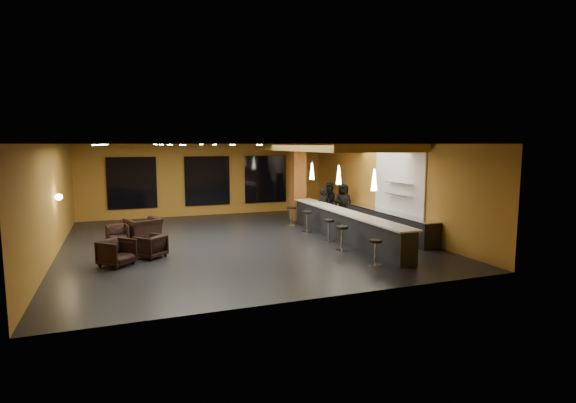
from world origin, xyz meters
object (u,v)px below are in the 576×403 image
object	(u,v)px
armchair_d	(144,228)
pendant_1	(339,175)
prep_counter	(384,222)
armchair_c	(117,234)
pendant_0	(374,180)
staff_b	(331,203)
bar_stool_3	(307,219)
armchair_a	(117,253)
column	(298,182)
bar_stool_0	(375,249)
armchair_b	(151,246)
staff_a	(323,207)
staff_c	(343,203)
bar_counter	(344,226)
pendant_2	(312,171)
bar_stool_1	(342,235)
bar_stool_4	(292,214)
bar_stool_2	(329,227)

from	to	relation	value
armchair_d	pendant_1	bearing A→B (deg)	138.76
prep_counter	armchair_c	distance (m)	9.99
pendant_0	staff_b	world-z (taller)	pendant_0
armchair_c	bar_stool_3	distance (m)	7.07
armchair_a	column	bearing A→B (deg)	-9.85
armchair_a	armchair_c	size ratio (longest dim) A/B	1.16
staff_b	bar_stool_0	size ratio (longest dim) A/B	2.43
pendant_0	armchair_b	world-z (taller)	pendant_0
pendant_0	bar_stool_3	world-z (taller)	pendant_0
pendant_1	bar_stool_3	world-z (taller)	pendant_1
armchair_c	staff_a	bearing A→B (deg)	-5.10
prep_counter	staff_c	world-z (taller)	staff_c
bar_counter	armchair_d	xyz separation A→B (m)	(-6.92, 2.75, -0.13)
staff_a	bar_counter	bearing A→B (deg)	-112.58
bar_counter	staff_b	world-z (taller)	staff_b
bar_stool_0	bar_counter	bearing A→B (deg)	76.64
bar_counter	armchair_a	xyz separation A→B (m)	(-7.84, -0.93, -0.12)
bar_stool_3	staff_b	bearing A→B (deg)	39.98
pendant_0	bar_stool_3	bearing A→B (deg)	102.37
bar_stool_3	pendant_2	bearing A→B (deg)	60.15
bar_stool_0	bar_stool_3	bearing A→B (deg)	89.53
armchair_c	bar_stool_3	world-z (taller)	bar_stool_3
staff_b	armchair_b	xyz separation A→B (m)	(-7.80, -3.37, -0.56)
staff_b	staff_c	size ratio (longest dim) A/B	1.04
staff_a	armchair_d	world-z (taller)	staff_a
prep_counter	bar_stool_1	size ratio (longest dim) A/B	7.25
pendant_1	armchair_b	xyz separation A→B (m)	(-6.86, -0.80, -1.99)
pendant_1	bar_stool_1	distance (m)	2.92
staff_c	armchair_a	world-z (taller)	staff_c
bar_stool_3	pendant_0	bearing A→B (deg)	-77.63
prep_counter	staff_b	bearing A→B (deg)	112.59
armchair_a	armchair_d	size ratio (longest dim) A/B	0.73
staff_c	bar_stool_3	distance (m)	2.87
armchair_b	bar_stool_4	world-z (taller)	bar_stool_4
pendant_0	bar_stool_4	bearing A→B (deg)	98.49
pendant_0	armchair_a	xyz separation A→B (m)	(-7.84, 1.07, -1.97)
staff_a	bar_stool_1	world-z (taller)	staff_a
pendant_2	bar_stool_1	world-z (taller)	pendant_2
armchair_a	bar_stool_2	distance (m)	7.22
staff_c	bar_stool_4	size ratio (longest dim) A/B	2.18
pendant_1	staff_a	world-z (taller)	pendant_1
pendant_2	armchair_b	world-z (taller)	pendant_2
prep_counter	armchair_c	world-z (taller)	prep_counter
bar_stool_0	bar_stool_4	bearing A→B (deg)	89.67
bar_stool_3	armchair_d	bearing A→B (deg)	169.54
staff_b	bar_stool_2	bearing A→B (deg)	-94.06
armchair_d	bar_stool_2	bearing A→B (deg)	132.34
bar_stool_2	bar_stool_1	bearing A→B (deg)	-99.24
bar_counter	armchair_c	xyz separation A→B (m)	(-7.83, 2.28, -0.17)
bar_stool_4	bar_stool_2	bearing A→B (deg)	-87.89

